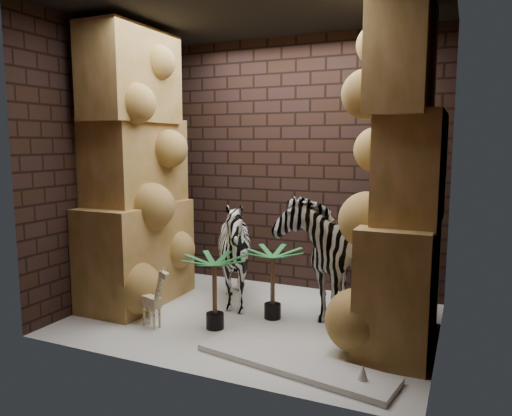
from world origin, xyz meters
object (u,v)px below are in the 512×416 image
at_px(zebra_left, 235,258).
at_px(palm_back, 215,292).
at_px(zebra_right, 329,240).
at_px(giraffe_toy, 151,295).
at_px(palm_front, 273,283).
at_px(surfboard, 293,363).

bearing_deg(zebra_left, palm_back, -66.45).
relative_size(zebra_right, giraffe_toy, 2.43).
bearing_deg(palm_back, palm_front, 49.78).
distance_m(palm_front, surfboard, 1.12).
height_order(zebra_right, surfboard, zebra_right).
relative_size(palm_back, surfboard, 0.44).
height_order(zebra_right, palm_front, zebra_right).
xyz_separation_m(palm_back, surfboard, (0.95, -0.44, -0.34)).
bearing_deg(giraffe_toy, palm_back, 38.10).
distance_m(giraffe_toy, palm_front, 1.20).
relative_size(giraffe_toy, surfboard, 0.38).
distance_m(giraffe_toy, palm_back, 0.62).
relative_size(zebra_left, giraffe_toy, 1.88).
xyz_separation_m(palm_front, palm_back, (-0.40, -0.48, -0.00)).
bearing_deg(zebra_left, palm_front, -0.87).
bearing_deg(palm_back, zebra_left, 98.26).
bearing_deg(surfboard, zebra_right, 104.03).
xyz_separation_m(zebra_left, surfboard, (1.04, -1.06, -0.51)).
xyz_separation_m(zebra_left, palm_back, (0.09, -0.62, -0.18)).
xyz_separation_m(palm_front, surfboard, (0.55, -0.92, -0.34)).
bearing_deg(giraffe_toy, palm_front, 53.49).
xyz_separation_m(giraffe_toy, surfboard, (1.54, -0.24, -0.29)).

